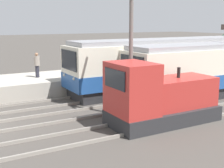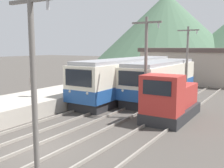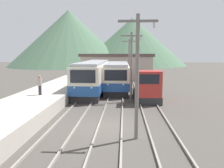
# 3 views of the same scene
# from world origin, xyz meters

# --- Properties ---
(ground_plane) EXTENTS (200.00, 200.00, 0.00)m
(ground_plane) POSITION_xyz_m (0.00, 0.00, 0.00)
(ground_plane) COLOR #47423D
(platform_left) EXTENTS (4.50, 54.00, 1.03)m
(platform_left) POSITION_xyz_m (-6.25, 0.00, 0.51)
(platform_left) COLOR #ADA599
(platform_left) RESTS_ON ground
(track_left) EXTENTS (1.54, 60.00, 0.14)m
(track_left) POSITION_xyz_m (-2.60, 0.00, 0.07)
(track_left) COLOR gray
(track_left) RESTS_ON ground
(track_center) EXTENTS (1.54, 60.00, 0.14)m
(track_center) POSITION_xyz_m (0.20, 0.00, 0.07)
(track_center) COLOR gray
(track_center) RESTS_ON ground
(track_right) EXTENTS (1.54, 60.00, 0.14)m
(track_right) POSITION_xyz_m (3.20, 0.00, 0.07)
(track_right) COLOR gray
(track_right) RESTS_ON ground
(commuter_train_left) EXTENTS (2.84, 14.52, 3.59)m
(commuter_train_left) POSITION_xyz_m (-2.60, 13.03, 1.67)
(commuter_train_left) COLOR #28282B
(commuter_train_left) RESTS_ON ground
(commuter_train_center) EXTENTS (2.84, 11.23, 3.40)m
(commuter_train_center) POSITION_xyz_m (0.20, 13.97, 1.59)
(commuter_train_center) COLOR #28282B
(commuter_train_center) RESTS_ON ground
(shunting_locomotive) EXTENTS (2.40, 5.41, 3.00)m
(shunting_locomotive) POSITION_xyz_m (3.20, 8.01, 1.21)
(shunting_locomotive) COLOR #28282B
(shunting_locomotive) RESTS_ON ground
(catenary_mast_near) EXTENTS (2.00, 0.20, 6.49)m
(catenary_mast_near) POSITION_xyz_m (1.71, -1.84, 3.56)
(catenary_mast_near) COLOR slate
(catenary_mast_near) RESTS_ON ground
(catenary_mast_mid) EXTENTS (2.00, 0.20, 6.49)m
(catenary_mast_mid) POSITION_xyz_m (1.71, 7.38, 3.56)
(catenary_mast_mid) COLOR slate
(catenary_mast_mid) RESTS_ON ground
(catenary_mast_far) EXTENTS (2.00, 0.20, 6.49)m
(catenary_mast_far) POSITION_xyz_m (1.71, 16.61, 3.56)
(catenary_mast_far) COLOR slate
(catenary_mast_far) RESTS_ON ground
(person_on_platform) EXTENTS (0.38, 0.38, 1.68)m
(person_on_platform) POSITION_xyz_m (-6.14, 4.93, 1.94)
(person_on_platform) COLOR #282833
(person_on_platform) RESTS_ON platform_left
(station_building) EXTENTS (12.60, 6.30, 4.48)m
(station_building) POSITION_xyz_m (-0.24, 26.00, 2.26)
(station_building) COLOR #AD9E8E
(station_building) RESTS_ON ground
(mountain_backdrop) EXTENTS (64.73, 47.91, 19.95)m
(mountain_backdrop) POSITION_xyz_m (-8.57, 69.37, 9.53)
(mountain_backdrop) COLOR #47664C
(mountain_backdrop) RESTS_ON ground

